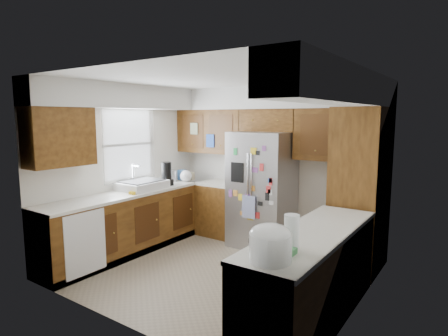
{
  "coord_description": "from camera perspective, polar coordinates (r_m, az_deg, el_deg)",
  "views": [
    {
      "loc": [
        2.78,
        -3.86,
        2.02
      ],
      "look_at": [
        -0.13,
        0.35,
        1.33
      ],
      "focal_mm": 30.0,
      "sensor_mm": 36.0,
      "label": 1
    }
  ],
  "objects": [
    {
      "name": "left_counter_run",
      "position": [
        5.9,
        -11.78,
        -8.1
      ],
      "size": [
        1.36,
        3.2,
        0.92
      ],
      "color": "#3D220B",
      "rests_on": "ground"
    },
    {
      "name": "left_counter_clutter",
      "position": [
        6.37,
        -7.31,
        -1.1
      ],
      "size": [
        0.37,
        0.8,
        0.38
      ],
      "color": "black",
      "rests_on": "left_counter_run"
    },
    {
      "name": "pantry",
      "position": [
        5.26,
        20.03,
        -3.12
      ],
      "size": [
        0.6,
        0.9,
        2.15
      ],
      "primitive_type": "cube",
      "color": "#3D220B",
      "rests_on": "ground"
    },
    {
      "name": "sink_assembly",
      "position": [
        5.92,
        -12.37,
        -2.51
      ],
      "size": [
        0.52,
        0.74,
        0.37
      ],
      "color": "white",
      "rests_on": "left_counter_run"
    },
    {
      "name": "rice_cooker",
      "position": [
        2.95,
        7.08,
        -11.13
      ],
      "size": [
        0.34,
        0.33,
        0.29
      ],
      "color": "white",
      "rests_on": "right_counter_run"
    },
    {
      "name": "paper_towel",
      "position": [
        3.26,
        10.27,
        -9.47
      ],
      "size": [
        0.13,
        0.13,
        0.29
      ],
      "primitive_type": "cylinder",
      "color": "white",
      "rests_on": "right_counter_run"
    },
    {
      "name": "fridge_top_items",
      "position": [
        5.95,
        7.36,
        10.06
      ],
      "size": [
        0.66,
        0.33,
        0.24
      ],
      "color": "#161DAE",
      "rests_on": "bridge_cabinet"
    },
    {
      "name": "floor",
      "position": [
        5.17,
        -1.03,
        -15.29
      ],
      "size": [
        3.6,
        3.6,
        0.0
      ],
      "primitive_type": "plane",
      "color": "gray",
      "rests_on": "ground"
    },
    {
      "name": "fridge",
      "position": [
        5.89,
        5.82,
        -3.29
      ],
      "size": [
        0.9,
        0.79,
        1.8
      ],
      "color": "#9F9FA4",
      "rests_on": "ground"
    },
    {
      "name": "right_counter_run",
      "position": [
        3.96,
        13.28,
        -16.35
      ],
      "size": [
        0.63,
        2.25,
        0.92
      ],
      "color": "#3D220B",
      "rests_on": "ground"
    },
    {
      "name": "room_shell",
      "position": [
        5.12,
        0.35,
        5.5
      ],
      "size": [
        3.64,
        3.24,
        2.52
      ],
      "color": "white",
      "rests_on": "ground"
    },
    {
      "name": "bridge_cabinet",
      "position": [
        5.98,
        7.02,
        7.23
      ],
      "size": [
        0.96,
        0.34,
        0.35
      ],
      "primitive_type": "cube",
      "color": "#3D220B",
      "rests_on": "fridge"
    }
  ]
}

